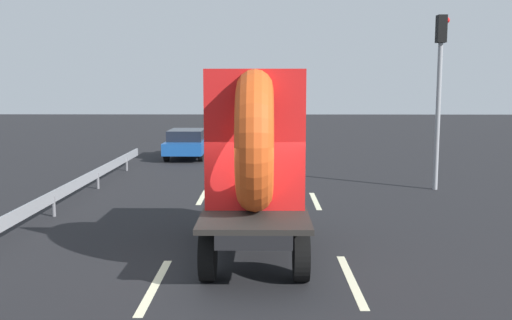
{
  "coord_description": "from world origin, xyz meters",
  "views": [
    {
      "loc": [
        0.36,
        -10.88,
        3.55
      ],
      "look_at": [
        0.22,
        1.96,
        1.9
      ],
      "focal_mm": 40.77,
      "sensor_mm": 36.0,
      "label": 1
    }
  ],
  "objects": [
    {
      "name": "traffic_light",
      "position": [
        6.29,
        8.82,
        3.81
      ],
      "size": [
        0.42,
        0.36,
        5.85
      ],
      "color": "gray",
      "rests_on": "ground_plane"
    },
    {
      "name": "flatbed_truck",
      "position": [
        0.22,
        1.27,
        1.84
      ],
      "size": [
        2.02,
        5.07,
        3.85
      ],
      "color": "black",
      "rests_on": "ground_plane"
    },
    {
      "name": "lane_dash_left_near",
      "position": [
        -1.56,
        -0.91,
        0.0
      ],
      "size": [
        0.16,
        2.92,
        0.01
      ],
      "primitive_type": "cube",
      "rotation": [
        0.0,
        0.0,
        1.57
      ],
      "color": "beige",
      "rests_on": "ground_plane"
    },
    {
      "name": "lane_dash_left_far",
      "position": [
        -1.56,
        7.33,
        0.0
      ],
      "size": [
        0.16,
        2.45,
        0.01
      ],
      "primitive_type": "cube",
      "rotation": [
        0.0,
        0.0,
        1.57
      ],
      "color": "beige",
      "rests_on": "ground_plane"
    },
    {
      "name": "lane_dash_right_near",
      "position": [
        1.99,
        -0.58,
        0.0
      ],
      "size": [
        0.16,
        2.94,
        0.01
      ],
      "primitive_type": "cube",
      "rotation": [
        0.0,
        0.0,
        1.57
      ],
      "color": "beige",
      "rests_on": "ground_plane"
    },
    {
      "name": "guardrail",
      "position": [
        -5.32,
        6.68,
        0.53
      ],
      "size": [
        0.1,
        17.06,
        0.71
      ],
      "color": "gray",
      "rests_on": "ground_plane"
    },
    {
      "name": "distant_sedan",
      "position": [
        -3.34,
        17.41,
        0.75
      ],
      "size": [
        1.83,
        4.28,
        1.4
      ],
      "color": "black",
      "rests_on": "ground_plane"
    },
    {
      "name": "lane_dash_right_far",
      "position": [
        1.99,
        6.76,
        0.0
      ],
      "size": [
        0.16,
        2.66,
        0.01
      ],
      "primitive_type": "cube",
      "rotation": [
        0.0,
        0.0,
        1.57
      ],
      "color": "beige",
      "rests_on": "ground_plane"
    },
    {
      "name": "ground_plane",
      "position": [
        0.0,
        0.0,
        0.0
      ],
      "size": [
        120.0,
        120.0,
        0.0
      ],
      "primitive_type": "plane",
      "color": "black"
    }
  ]
}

